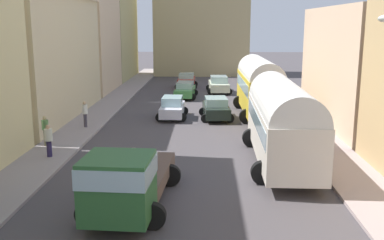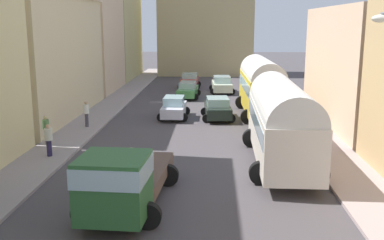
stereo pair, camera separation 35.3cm
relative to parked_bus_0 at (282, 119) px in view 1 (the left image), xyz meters
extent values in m
plane|color=#474145|center=(-4.39, 9.77, -2.20)|extent=(154.00, 154.00, 0.00)
cube|color=gray|center=(-11.64, 9.77, -2.13)|extent=(2.50, 70.00, 0.14)
cube|color=#A4918F|center=(2.86, 9.77, -2.13)|extent=(2.50, 70.00, 0.14)
cube|color=beige|center=(-15.24, 10.26, 2.01)|extent=(4.70, 14.74, 8.42)
cube|color=beige|center=(-15.77, 23.00, 3.81)|extent=(5.76, 9.17, 12.01)
cube|color=tan|center=(-15.78, 33.68, 3.72)|extent=(5.78, 11.71, 11.84)
cube|color=beige|center=(6.91, 9.01, 1.66)|extent=(5.61, 13.67, 7.72)
cube|color=tan|center=(-4.39, 39.83, 3.09)|extent=(12.13, 7.56, 10.58)
cube|color=tan|center=(-8.64, 37.94, 5.18)|extent=(2.61, 2.61, 14.75)
cube|color=tan|center=(-0.14, 37.94, 5.18)|extent=(2.61, 2.61, 14.75)
cube|color=beige|center=(0.00, 0.00, -0.55)|extent=(2.60, 9.54, 2.30)
cylinder|color=silver|center=(0.00, 0.00, 0.60)|extent=(2.55, 9.35, 2.42)
cube|color=#99B7C6|center=(0.00, 0.00, -0.04)|extent=(2.64, 8.78, 0.73)
cylinder|color=black|center=(-1.13, 2.96, -1.70)|extent=(1.00, 0.35, 1.00)
cylinder|color=black|center=(1.21, 2.93, -1.70)|extent=(1.00, 0.35, 1.00)
cylinder|color=black|center=(-1.21, -2.93, -1.70)|extent=(1.00, 0.35, 1.00)
cylinder|color=black|center=(1.13, -2.96, -1.70)|extent=(1.00, 0.35, 1.00)
cube|color=yellow|center=(0.19, 11.63, -0.45)|extent=(2.61, 9.14, 2.50)
cylinder|color=silver|center=(0.19, 11.63, 0.81)|extent=(2.55, 8.96, 2.39)
cube|color=#99B7C6|center=(0.19, 11.63, 0.11)|extent=(2.64, 8.41, 0.80)
cylinder|color=black|center=(-1.02, 14.43, -1.70)|extent=(1.00, 0.35, 1.00)
cylinder|color=black|center=(1.30, 14.47, -1.70)|extent=(1.00, 0.35, 1.00)
cylinder|color=black|center=(-0.91, 8.79, -1.70)|extent=(1.00, 0.35, 1.00)
cylinder|color=black|center=(1.40, 8.83, -1.70)|extent=(1.00, 0.35, 1.00)
cube|color=#29582C|center=(-6.43, -7.41, -0.73)|extent=(2.29, 2.27, 2.04)
cube|color=#99B7C6|center=(-6.43, -7.41, -0.16)|extent=(2.34, 2.35, 0.65)
cube|color=brown|center=(-6.23, -4.01, -1.47)|extent=(2.44, 4.79, 0.55)
ellipsoid|color=beige|center=(-6.40, -3.49, -0.92)|extent=(1.13, 1.18, 0.56)
ellipsoid|color=beige|center=(-6.29, -4.77, -0.91)|extent=(0.80, 0.63, 0.57)
ellipsoid|color=beige|center=(-6.13, -3.70, -0.93)|extent=(1.14, 1.14, 0.53)
ellipsoid|color=beige|center=(-6.64, -4.94, -0.66)|extent=(1.10, 1.10, 0.45)
ellipsoid|color=beige|center=(-6.55, -3.97, -0.63)|extent=(1.15, 1.16, 0.47)
cylinder|color=black|center=(-5.34, -7.35, -1.75)|extent=(0.90, 0.32, 0.90)
cylinder|color=black|center=(-7.50, -7.23, -1.75)|extent=(0.90, 0.32, 0.90)
cylinder|color=black|center=(-5.10, -3.27, -1.75)|extent=(0.90, 0.32, 0.90)
cylinder|color=black|center=(-7.26, -3.14, -1.75)|extent=(0.90, 0.32, 0.90)
cube|color=silver|center=(-6.06, 10.47, -1.58)|extent=(1.59, 3.89, 0.69)
cube|color=#98C1CD|center=(-6.06, 10.47, -0.94)|extent=(1.39, 2.03, 0.59)
cylinder|color=black|center=(-5.29, 9.26, -1.90)|extent=(0.60, 0.21, 0.60)
cylinder|color=black|center=(-6.85, 9.27, -1.90)|extent=(0.60, 0.21, 0.60)
cylinder|color=black|center=(-5.27, 11.66, -1.90)|extent=(0.60, 0.21, 0.60)
cylinder|color=black|center=(-6.83, 11.67, -1.90)|extent=(0.60, 0.21, 0.60)
cube|color=#49924A|center=(-5.60, 19.44, -1.59)|extent=(1.79, 4.37, 0.67)
cube|color=#A1BDBB|center=(-5.60, 19.44, -1.00)|extent=(1.51, 2.30, 0.53)
cylinder|color=black|center=(-4.87, 18.07, -1.90)|extent=(0.60, 0.21, 0.60)
cylinder|color=black|center=(-6.46, 18.14, -1.90)|extent=(0.60, 0.21, 0.60)
cylinder|color=black|center=(-4.74, 20.73, -1.90)|extent=(0.60, 0.21, 0.60)
cylinder|color=black|center=(-6.34, 20.81, -1.90)|extent=(0.60, 0.21, 0.60)
cube|color=#B3352C|center=(-5.77, 25.72, -1.53)|extent=(1.73, 3.82, 0.80)
cube|color=#9FC3BA|center=(-5.77, 25.72, -0.89)|extent=(1.51, 1.99, 0.48)
cylinder|color=black|center=(-4.94, 24.53, -1.90)|extent=(0.60, 0.21, 0.60)
cylinder|color=black|center=(-6.63, 24.56, -1.90)|extent=(0.60, 0.21, 0.60)
cylinder|color=black|center=(-4.91, 26.89, -1.90)|extent=(0.60, 0.21, 0.60)
cylinder|color=black|center=(-6.60, 26.91, -1.90)|extent=(0.60, 0.21, 0.60)
cube|color=black|center=(-2.95, 10.28, -1.56)|extent=(1.98, 4.03, 0.73)
cube|color=#97BABC|center=(-2.95, 10.28, -0.92)|extent=(1.63, 2.14, 0.54)
cylinder|color=black|center=(-3.89, 11.43, -1.90)|extent=(0.60, 0.21, 0.60)
cylinder|color=black|center=(-2.20, 11.55, -1.90)|extent=(0.60, 0.21, 0.60)
cylinder|color=black|center=(-3.70, 9.01, -1.90)|extent=(0.60, 0.21, 0.60)
cylinder|color=black|center=(-2.02, 9.13, -1.90)|extent=(0.60, 0.21, 0.60)
cube|color=beige|center=(-2.46, 22.83, -1.55)|extent=(2.01, 4.46, 0.75)
cube|color=#9EBEC1|center=(-2.46, 22.83, -0.88)|extent=(1.69, 2.35, 0.60)
cylinder|color=black|center=(-3.43, 24.14, -1.90)|extent=(0.60, 0.21, 0.60)
cylinder|color=black|center=(-1.64, 24.23, -1.90)|extent=(0.60, 0.21, 0.60)
cylinder|color=black|center=(-3.28, 21.43, -1.90)|extent=(0.60, 0.21, 0.60)
cylinder|color=black|center=(-1.50, 21.52, -1.90)|extent=(0.60, 0.21, 0.60)
cylinder|color=#433E4B|center=(-11.38, 6.87, -2.13)|extent=(0.19, 0.19, 0.14)
cylinder|color=#433E4B|center=(-11.38, 6.87, -1.63)|extent=(0.30, 0.30, 0.86)
cylinder|color=silver|center=(-11.38, 6.87, -0.91)|extent=(0.46, 0.46, 0.59)
sphere|color=tan|center=(-11.38, 6.87, -0.50)|extent=(0.23, 0.23, 0.23)
cylinder|color=#282146|center=(-11.42, 0.27, -2.13)|extent=(0.22, 0.22, 0.14)
cylinder|color=#282146|center=(-11.42, 0.27, -1.65)|extent=(0.26, 0.26, 0.82)
cylinder|color=silver|center=(-11.42, 0.27, -0.94)|extent=(0.40, 0.40, 0.60)
sphere|color=tan|center=(-11.42, 0.27, -0.54)|extent=(0.21, 0.21, 0.21)
cylinder|color=#575342|center=(-12.31, 2.28, -2.13)|extent=(0.19, 0.19, 0.14)
cylinder|color=#575342|center=(-12.31, 2.28, -1.61)|extent=(0.32, 0.32, 0.90)
cylinder|color=#4C7340|center=(-12.31, 2.28, -0.90)|extent=(0.49, 0.49, 0.52)
sphere|color=tan|center=(-12.31, 2.28, -0.53)|extent=(0.21, 0.21, 0.21)
camera|label=1|loc=(-3.56, -21.17, 4.47)|focal=42.30mm
camera|label=2|loc=(-3.21, -21.15, 4.47)|focal=42.30mm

